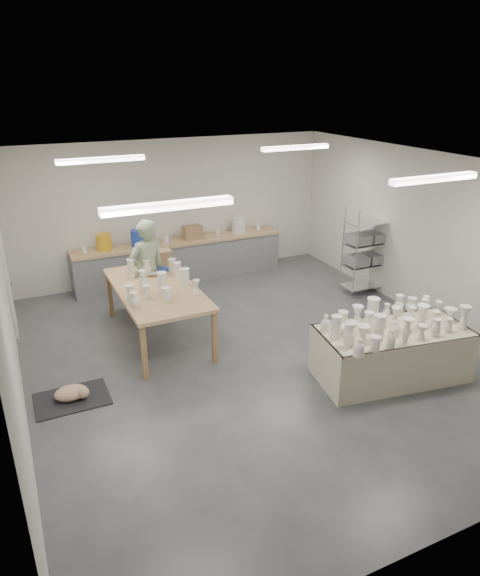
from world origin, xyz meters
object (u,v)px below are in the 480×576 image
work_table (156,285)px  potter (148,272)px  drying_table (391,350)px  red_stool (146,303)px

work_table → potter: bearing=88.1°
drying_table → work_table: size_ratio=0.93×
drying_table → work_table: 3.89m
work_table → potter: (0.02, 0.60, 0.03)m
work_table → red_stool: (0.02, 0.87, -0.67)m
potter → red_stool: bearing=-105.4°
work_table → red_stool: bearing=88.7°
red_stool → work_table: bearing=-91.4°
drying_table → potter: 4.33m
work_table → red_stool: size_ratio=7.77×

